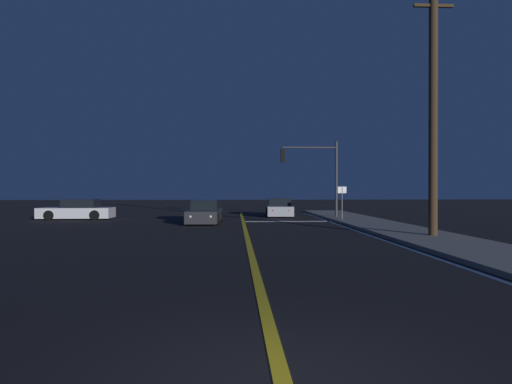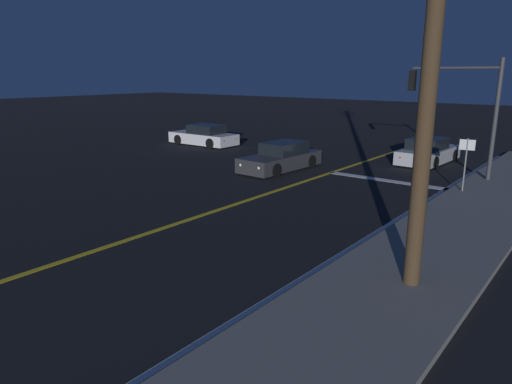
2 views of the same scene
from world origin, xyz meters
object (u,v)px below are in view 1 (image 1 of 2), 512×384
Objects in this scene: utility_pole_right at (433,101)px; street_sign_corner at (342,197)px; car_side_waiting_charcoal at (205,213)px; car_mid_block_silver at (279,208)px; traffic_signal_near_right at (315,167)px; car_distant_tail_white at (78,211)px.

utility_pole_right reaches higher than street_sign_corner.
car_side_waiting_charcoal is 0.44× the size of utility_pole_right.
car_mid_block_silver is 0.87× the size of traffic_signal_near_right.
traffic_signal_near_right is (2.12, -2.95, 2.90)m from car_mid_block_silver.
car_distant_tail_white is (-8.65, 3.50, 0.00)m from car_side_waiting_charcoal.
street_sign_corner is (8.30, 0.43, 0.91)m from car_side_waiting_charcoal.
traffic_signal_near_right is at bearing 101.91° from utility_pole_right.
car_distant_tail_white is at bearing -19.94° from car_side_waiting_charcoal.
car_distant_tail_white is at bearing -166.21° from car_mid_block_silver.
street_sign_corner is (3.27, -5.75, 0.91)m from car_mid_block_silver.
utility_pole_right is (18.35, -12.34, 4.94)m from car_distant_tail_white.
utility_pole_right is (9.70, -8.84, 4.94)m from car_side_waiting_charcoal.
car_distant_tail_white is 13.94m from car_mid_block_silver.
car_distant_tail_white is at bearing -0.98° from traffic_signal_near_right.
traffic_signal_near_right is 2.36× the size of street_sign_corner.
street_sign_corner reaches higher than car_side_waiting_charcoal.
utility_pole_right is 4.87× the size of street_sign_corner.
car_mid_block_silver is at bearing -54.23° from traffic_signal_near_right.
street_sign_corner is at bearing 98.59° from utility_pole_right.
street_sign_corner is (1.15, -2.80, -1.99)m from traffic_signal_near_right.
car_side_waiting_charcoal is at bearing 137.66° from utility_pole_right.
street_sign_corner is (-1.40, 9.27, -4.04)m from utility_pole_right.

